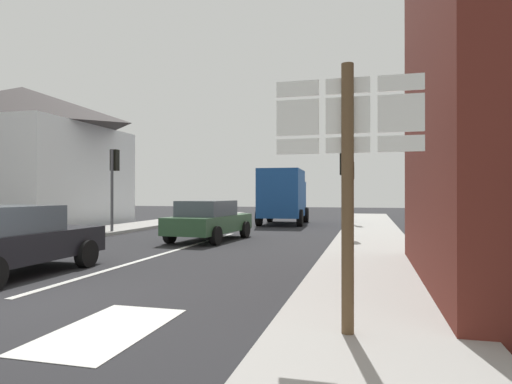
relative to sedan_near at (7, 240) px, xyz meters
name	(u,v)px	position (x,y,z in m)	size (l,w,h in m)	color
ground_plane	(216,238)	(1.59, 8.38, -0.76)	(80.00, 80.00, 0.00)	#232326
sidewalk_right	(372,247)	(7.37, 6.38, -0.69)	(2.53, 44.00, 0.14)	#9E9B96
sidewalk_left	(52,238)	(-4.18, 6.38, -0.69)	(2.53, 44.00, 0.14)	#9E9B96
lane_centre_stripe	(170,252)	(1.59, 4.38, -0.75)	(0.16, 12.00, 0.01)	silver
lane_turn_arrow	(107,330)	(4.08, -2.62, -0.75)	(1.20, 2.20, 0.01)	silver
clapboard_house_left	(22,156)	(-10.63, 11.94, 3.01)	(9.28, 9.37, 7.44)	silver
sedan_near	(7,240)	(0.00, 0.00, 0.00)	(1.97, 4.20, 1.47)	black
sedan_far	(209,220)	(1.59, 7.63, 0.00)	(2.27, 4.34, 1.47)	#2D5133
delivery_truck	(283,195)	(2.62, 16.71, 0.89)	(2.68, 5.09, 3.05)	#19478C
route_sign_post	(348,169)	(7.04, -2.41, 1.24)	(1.66, 0.14, 3.20)	brown
traffic_light_near_right	(344,174)	(6.41, 8.80, 1.69)	(0.30, 0.49, 3.31)	#47474C
traffic_light_near_left	(114,172)	(-3.22, 8.97, 1.91)	(0.30, 0.49, 3.61)	#47474C
traffic_light_far_right	(351,179)	(6.41, 15.98, 1.75)	(0.30, 0.49, 3.39)	#47474C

